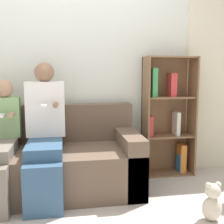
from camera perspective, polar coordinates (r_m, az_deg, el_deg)
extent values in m
plane|color=#BCB2A8|center=(2.59, -8.36, -19.67)|extent=(14.00, 14.00, 0.00)
cube|color=silver|center=(3.24, -9.24, 9.33)|extent=(10.00, 0.06, 2.55)
cube|color=beige|center=(3.70, 21.01, 5.76)|extent=(0.85, 0.04, 2.16)
cube|color=brown|center=(2.87, -13.82, -12.14)|extent=(1.93, 0.67, 0.44)
cube|color=brown|center=(3.20, -13.42, -6.16)|extent=(1.93, 0.15, 0.85)
cube|color=brown|center=(2.91, 3.70, -10.09)|extent=(0.20, 0.67, 0.59)
cube|color=#335170|center=(2.50, -13.81, -15.27)|extent=(0.33, 0.12, 0.44)
cube|color=#335170|center=(2.69, -13.56, -7.34)|extent=(0.33, 0.48, 0.11)
cube|color=white|center=(2.94, -13.36, 0.61)|extent=(0.39, 0.17, 0.56)
sphere|color=#8C664C|center=(2.92, -13.60, 7.86)|extent=(0.20, 0.20, 0.20)
cylinder|color=#8C664C|center=(2.79, -11.39, 1.43)|extent=(0.05, 0.10, 0.05)
cube|color=white|center=(2.75, -13.64, 1.26)|extent=(0.05, 0.12, 0.02)
cube|color=#84AD70|center=(3.03, -20.88, -0.97)|extent=(0.30, 0.13, 0.40)
sphere|color=tan|center=(3.00, -21.16, 4.50)|extent=(0.19, 0.19, 0.19)
cylinder|color=tan|center=(2.89, -19.79, -0.51)|extent=(0.05, 0.10, 0.05)
cube|color=white|center=(2.86, -21.56, -0.69)|extent=(0.05, 0.12, 0.02)
cube|color=brown|center=(3.23, 6.81, -1.09)|extent=(0.02, 0.28, 1.37)
cube|color=brown|center=(3.43, 15.85, -0.80)|extent=(0.02, 0.28, 1.37)
cube|color=brown|center=(3.44, 10.68, -0.60)|extent=(0.58, 0.02, 1.37)
cube|color=brown|center=(3.49, 11.14, -12.01)|extent=(0.54, 0.25, 0.02)
cube|color=brown|center=(3.36, 11.35, -4.75)|extent=(0.54, 0.25, 0.02)
cube|color=brown|center=(3.29, 11.58, 2.95)|extent=(0.54, 0.25, 0.02)
cube|color=brown|center=(3.28, 11.81, 10.84)|extent=(0.54, 0.25, 0.02)
cube|color=teal|center=(3.51, 13.71, -10.01)|extent=(0.06, 0.14, 0.21)
cube|color=orange|center=(3.50, 13.91, -9.01)|extent=(0.07, 0.15, 0.33)
cube|color=#C63838|center=(3.29, 12.08, 5.40)|extent=(0.07, 0.14, 0.26)
cube|color=#C63838|center=(3.26, 7.61, -2.78)|extent=(0.04, 0.16, 0.24)
cube|color=#429956|center=(3.21, 8.37, 5.94)|extent=(0.06, 0.16, 0.32)
cube|color=beige|center=(3.37, 12.90, -2.26)|extent=(0.04, 0.16, 0.27)
ellipsoid|color=beige|center=(2.55, 19.64, -18.02)|extent=(0.16, 0.13, 0.20)
sphere|color=beige|center=(2.48, 19.82, -14.84)|extent=(0.12, 0.12, 0.12)
sphere|color=beige|center=(2.44, 18.96, -13.91)|extent=(0.05, 0.05, 0.05)
sphere|color=beige|center=(2.49, 20.77, -13.63)|extent=(0.05, 0.05, 0.05)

